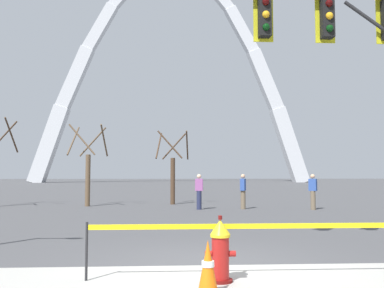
{
  "coord_description": "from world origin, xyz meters",
  "views": [
    {
      "loc": [
        -0.72,
        -7.68,
        1.62
      ],
      "look_at": [
        0.03,
        5.0,
        2.5
      ],
      "focal_mm": 39.88,
      "sensor_mm": 36.0,
      "label": 1
    }
  ],
  "objects_px": {
    "traffic_cone_by_hydrant": "(208,268)",
    "pedestrian_walking_left": "(199,191)",
    "traffic_signal_gantry": "(375,54)",
    "monument_arch": "(171,82)",
    "pedestrian_walking_right": "(313,191)",
    "pedestrian_standing_center": "(243,191)",
    "fire_hydrant": "(220,251)"
  },
  "relations": [
    {
      "from": "traffic_cone_by_hydrant",
      "to": "pedestrian_walking_left",
      "type": "xyz_separation_m",
      "value": [
        0.9,
        13.47,
        0.46
      ]
    },
    {
      "from": "traffic_signal_gantry",
      "to": "monument_arch",
      "type": "bearing_deg",
      "value": 93.26
    },
    {
      "from": "pedestrian_walking_left",
      "to": "pedestrian_walking_right",
      "type": "distance_m",
      "value": 5.11
    },
    {
      "from": "traffic_cone_by_hydrant",
      "to": "pedestrian_standing_center",
      "type": "relative_size",
      "value": 0.46
    },
    {
      "from": "pedestrian_walking_left",
      "to": "pedestrian_standing_center",
      "type": "bearing_deg",
      "value": 3.16
    },
    {
      "from": "fire_hydrant",
      "to": "pedestrian_walking_right",
      "type": "height_order",
      "value": "pedestrian_walking_right"
    },
    {
      "from": "traffic_cone_by_hydrant",
      "to": "monument_arch",
      "type": "bearing_deg",
      "value": 89.87
    },
    {
      "from": "pedestrian_walking_left",
      "to": "pedestrian_standing_center",
      "type": "height_order",
      "value": "same"
    },
    {
      "from": "traffic_signal_gantry",
      "to": "pedestrian_walking_right",
      "type": "distance_m",
      "value": 10.62
    },
    {
      "from": "traffic_signal_gantry",
      "to": "pedestrian_standing_center",
      "type": "bearing_deg",
      "value": 96.08
    },
    {
      "from": "fire_hydrant",
      "to": "traffic_signal_gantry",
      "type": "distance_m",
      "value": 5.93
    },
    {
      "from": "pedestrian_standing_center",
      "to": "traffic_signal_gantry",
      "type": "bearing_deg",
      "value": -83.92
    },
    {
      "from": "traffic_cone_by_hydrant",
      "to": "pedestrian_walking_right",
      "type": "xyz_separation_m",
      "value": [
        5.99,
        13.06,
        0.46
      ]
    },
    {
      "from": "fire_hydrant",
      "to": "pedestrian_walking_right",
      "type": "bearing_deg",
      "value": 65.17
    },
    {
      "from": "pedestrian_walking_right",
      "to": "traffic_cone_by_hydrant",
      "type": "bearing_deg",
      "value": -114.62
    },
    {
      "from": "traffic_signal_gantry",
      "to": "monument_arch",
      "type": "relative_size",
      "value": 0.13
    },
    {
      "from": "pedestrian_walking_right",
      "to": "monument_arch",
      "type": "bearing_deg",
      "value": 95.76
    },
    {
      "from": "traffic_cone_by_hydrant",
      "to": "pedestrian_walking_left",
      "type": "height_order",
      "value": "pedestrian_walking_left"
    },
    {
      "from": "pedestrian_walking_left",
      "to": "monument_arch",
      "type": "bearing_deg",
      "value": 90.73
    },
    {
      "from": "monument_arch",
      "to": "pedestrian_walking_left",
      "type": "distance_m",
      "value": 59.93
    },
    {
      "from": "fire_hydrant",
      "to": "traffic_cone_by_hydrant",
      "type": "xyz_separation_m",
      "value": [
        -0.25,
        -0.66,
        -0.11
      ]
    },
    {
      "from": "fire_hydrant",
      "to": "monument_arch",
      "type": "relative_size",
      "value": 0.02
    },
    {
      "from": "traffic_cone_by_hydrant",
      "to": "pedestrian_walking_right",
      "type": "height_order",
      "value": "pedestrian_walking_right"
    },
    {
      "from": "monument_arch",
      "to": "pedestrian_walking_left",
      "type": "height_order",
      "value": "monument_arch"
    },
    {
      "from": "fire_hydrant",
      "to": "pedestrian_walking_left",
      "type": "relative_size",
      "value": 0.62
    },
    {
      "from": "pedestrian_walking_left",
      "to": "traffic_signal_gantry",
      "type": "bearing_deg",
      "value": -73.04
    },
    {
      "from": "traffic_cone_by_hydrant",
      "to": "pedestrian_walking_right",
      "type": "distance_m",
      "value": 14.38
    },
    {
      "from": "traffic_signal_gantry",
      "to": "pedestrian_walking_right",
      "type": "relative_size",
      "value": 4.04
    },
    {
      "from": "pedestrian_walking_right",
      "to": "pedestrian_walking_left",
      "type": "bearing_deg",
      "value": 175.45
    },
    {
      "from": "fire_hydrant",
      "to": "traffic_signal_gantry",
      "type": "relative_size",
      "value": 0.15
    },
    {
      "from": "traffic_signal_gantry",
      "to": "monument_arch",
      "type": "height_order",
      "value": "monument_arch"
    },
    {
      "from": "pedestrian_walking_right",
      "to": "fire_hydrant",
      "type": "bearing_deg",
      "value": -114.83
    }
  ]
}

